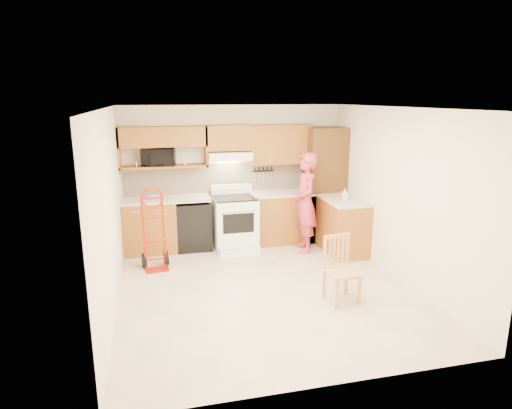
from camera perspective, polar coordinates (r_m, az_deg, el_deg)
name	(u,v)px	position (r m, az deg, el deg)	size (l,w,h in m)	color
floor	(264,288)	(6.36, 1.07, -10.81)	(4.00, 4.50, 0.02)	#C0AF99
ceiling	(265,107)	(5.79, 1.19, 12.51)	(4.00, 4.50, 0.02)	white
wall_back	(234,174)	(8.11, -2.92, 3.92)	(4.00, 0.02, 2.50)	white
wall_front	(330,261)	(3.90, 9.61, -7.28)	(4.00, 0.02, 2.50)	white
wall_left	(109,211)	(5.79, -18.50, -0.82)	(0.02, 4.50, 2.50)	white
wall_right	(398,195)	(6.73, 17.92, 1.21)	(0.02, 4.50, 2.50)	white
backsplash	(234,177)	(8.10, -2.88, 3.54)	(3.92, 0.03, 0.55)	beige
lower_cab_left	(150,226)	(7.86, -13.61, -2.78)	(0.90, 0.60, 0.90)	#AE5E23
dishwasher	(193,225)	(7.89, -8.15, -2.64)	(0.60, 0.60, 0.85)	black
lower_cab_right	(281,218)	(8.19, 3.28, -1.74)	(1.14, 0.60, 0.90)	#AE5E23
countertop_left	(166,199)	(7.74, -11.58, 0.68)	(1.50, 0.63, 0.04)	beige
countertop_right	(281,193)	(8.07, 3.32, 1.48)	(1.14, 0.63, 0.04)	beige
cab_return_right	(343,227)	(7.77, 11.15, -2.84)	(0.60, 1.00, 0.90)	#AE5E23
countertop_return	(344,200)	(7.65, 11.32, 0.53)	(0.63, 1.00, 0.04)	beige
pantry_tall	(324,184)	(8.32, 8.76, 2.62)	(0.70, 0.60, 2.10)	#4C2D0E
upper_cab_left	(163,137)	(7.71, -12.01, 8.59)	(1.50, 0.33, 0.34)	#AE5E23
upper_shelf_mw	(164,166)	(7.77, -11.82, 4.85)	(1.50, 0.33, 0.04)	#AE5E23
upper_cab_center	(228,138)	(7.83, -3.61, 8.64)	(0.76, 0.33, 0.44)	#AE5E23
upper_cab_right	(280,144)	(8.06, 3.13, 7.80)	(1.14, 0.33, 0.70)	#AE5E23
range_hood	(229,156)	(7.80, -3.49, 6.33)	(0.76, 0.46, 0.14)	white
knife_strip	(263,174)	(8.18, 0.95, 3.94)	(0.40, 0.05, 0.29)	black
microwave	(159,157)	(7.75, -12.50, 6.09)	(0.56, 0.38, 0.31)	black
range	(236,219)	(7.75, -2.65, -1.86)	(0.75, 0.98, 1.10)	white
person	(305,203)	(7.60, 6.38, 0.20)	(0.63, 0.41, 1.73)	#B93441
hand_truck	(154,233)	(7.01, -13.02, -3.57)	(0.46, 0.42, 1.18)	#A61909
dining_chair	(342,270)	(5.91, 11.11, -8.37)	(0.39, 0.43, 0.87)	tan
soap_bottle	(345,194)	(7.60, 11.42, 1.36)	(0.09, 0.09, 0.19)	white
bowl	(155,197)	(7.73, -12.91, 0.93)	(0.20, 0.20, 0.05)	white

